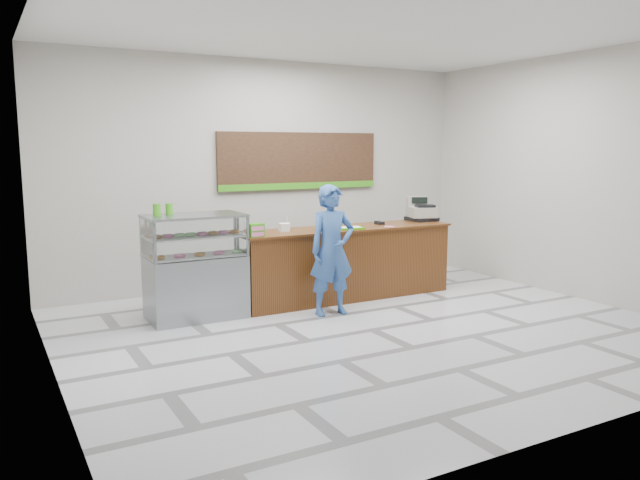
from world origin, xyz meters
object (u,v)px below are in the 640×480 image
display_case (195,266)px  serving_tray (349,228)px  sales_counter (345,263)px  customer (332,250)px  cash_register (421,212)px

display_case → serving_tray: (2.20, -0.14, 0.36)m
sales_counter → customer: bearing=-132.2°
customer → sales_counter: bearing=52.7°
sales_counter → display_case: display_case is taller
display_case → sales_counter: bearing=0.0°
cash_register → serving_tray: (-1.50, -0.28, -0.13)m
display_case → cash_register: (3.69, 0.14, 0.49)m
sales_counter → customer: (-0.61, -0.67, 0.33)m
sales_counter → display_case: 2.23m
sales_counter → serving_tray: serving_tray is taller
cash_register → customer: (-2.08, -0.81, -0.32)m
sales_counter → display_case: bearing=-180.0°
sales_counter → serving_tray: size_ratio=7.41×
serving_tray → customer: 0.81m
display_case → cash_register: cash_register is taller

